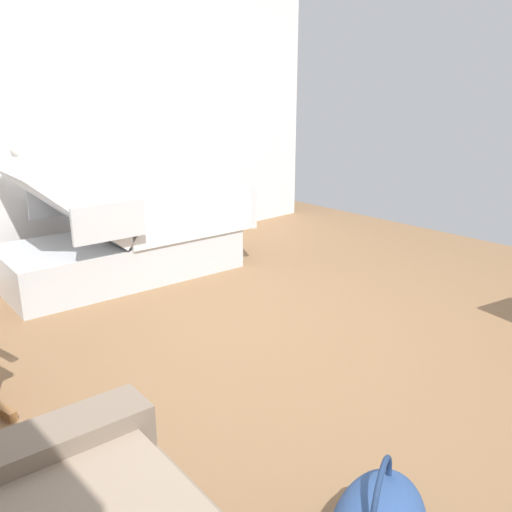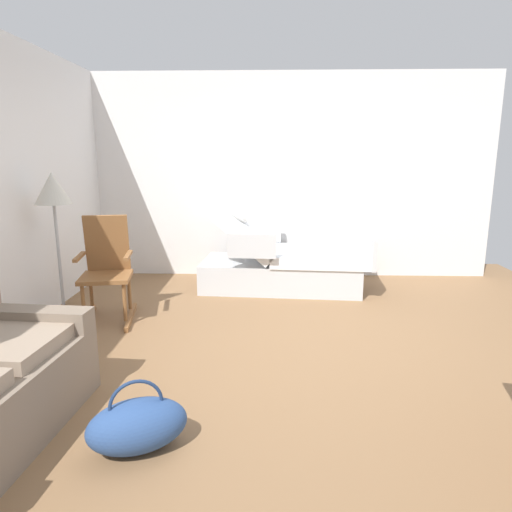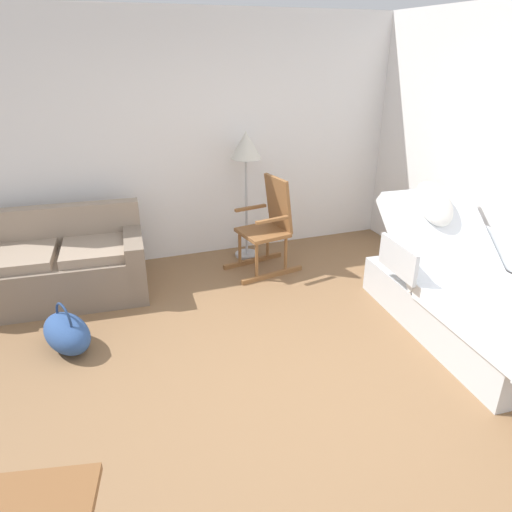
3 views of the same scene
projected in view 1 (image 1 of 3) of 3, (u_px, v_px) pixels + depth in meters
ground_plane at (286, 343)px, 3.52m from camera, size 6.50×6.50×0.00m
side_wall at (85, 111)px, 4.91m from camera, size 0.10×5.40×2.70m
hospital_bed at (123, 240)px, 4.65m from camera, size 1.12×2.12×1.20m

